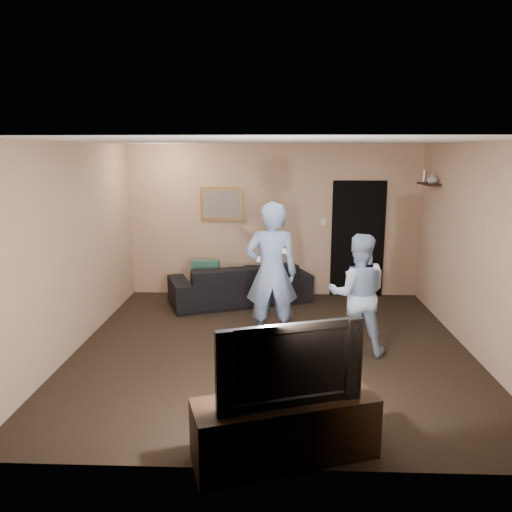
{
  "coord_description": "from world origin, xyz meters",
  "views": [
    {
      "loc": [
        0.03,
        -6.04,
        2.49
      ],
      "look_at": [
        -0.22,
        0.3,
        1.15
      ],
      "focal_mm": 35.0,
      "sensor_mm": 36.0,
      "label": 1
    }
  ],
  "objects_px": {
    "tv_console": "(285,429)",
    "sofa": "(240,283)",
    "television": "(286,360)",
    "wii_player_left": "(271,273)",
    "wii_player_right": "(358,294)"
  },
  "relations": [
    {
      "from": "sofa",
      "to": "wii_player_right",
      "type": "distance_m",
      "value": 2.66
    },
    {
      "from": "television",
      "to": "wii_player_left",
      "type": "bearing_deg",
      "value": 74.88
    },
    {
      "from": "television",
      "to": "wii_player_left",
      "type": "relative_size",
      "value": 0.64
    },
    {
      "from": "sofa",
      "to": "wii_player_left",
      "type": "distance_m",
      "value": 1.92
    },
    {
      "from": "sofa",
      "to": "wii_player_left",
      "type": "height_order",
      "value": "wii_player_left"
    },
    {
      "from": "sofa",
      "to": "wii_player_right",
      "type": "relative_size",
      "value": 1.51
    },
    {
      "from": "tv_console",
      "to": "wii_player_left",
      "type": "distance_m",
      "value": 2.66
    },
    {
      "from": "wii_player_left",
      "to": "television",
      "type": "bearing_deg",
      "value": -86.96
    },
    {
      "from": "sofa",
      "to": "tv_console",
      "type": "relative_size",
      "value": 1.52
    },
    {
      "from": "sofa",
      "to": "tv_console",
      "type": "height_order",
      "value": "sofa"
    },
    {
      "from": "wii_player_left",
      "to": "wii_player_right",
      "type": "bearing_deg",
      "value": -17.14
    },
    {
      "from": "sofa",
      "to": "wii_player_right",
      "type": "xyz_separation_m",
      "value": [
        1.6,
        -2.07,
        0.42
      ]
    },
    {
      "from": "television",
      "to": "sofa",
      "type": "bearing_deg",
      "value": 80.67
    },
    {
      "from": "wii_player_left",
      "to": "sofa",
      "type": "bearing_deg",
      "value": 107.01
    },
    {
      "from": "tv_console",
      "to": "sofa",
      "type": "bearing_deg",
      "value": 80.67
    }
  ]
}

